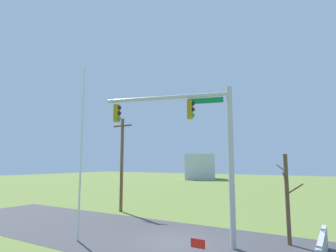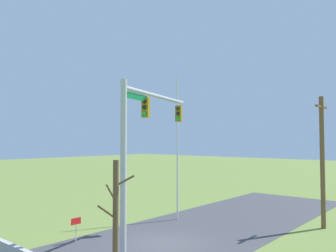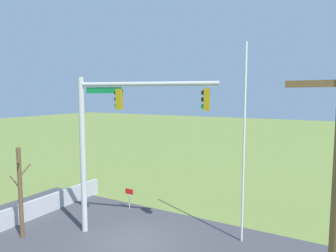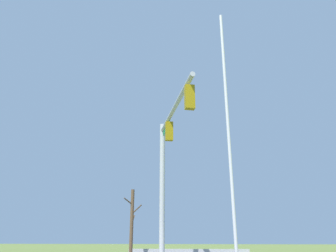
{
  "view_description": "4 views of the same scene",
  "coord_description": "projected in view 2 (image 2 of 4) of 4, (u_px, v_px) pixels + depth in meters",
  "views": [
    {
      "loc": [
        7.25,
        -12.77,
        3.95
      ],
      "look_at": [
        -0.54,
        0.03,
        5.9
      ],
      "focal_mm": 29.91,
      "sensor_mm": 36.0,
      "label": 1
    },
    {
      "loc": [
        12.58,
        11.19,
        5.03
      ],
      "look_at": [
        -0.93,
        -0.38,
        5.8
      ],
      "focal_mm": 36.24,
      "sensor_mm": 36.0,
      "label": 2
    },
    {
      "loc": [
        -8.13,
        11.1,
        6.81
      ],
      "look_at": [
        -1.13,
        -1.22,
        5.38
      ],
      "focal_mm": 32.67,
      "sensor_mm": 36.0,
      "label": 3
    },
    {
      "loc": [
        -13.83,
        -1.49,
        1.66
      ],
      "look_at": [
        0.13,
        -0.23,
        6.62
      ],
      "focal_mm": 33.84,
      "sensor_mm": 36.0,
      "label": 4
    }
  ],
  "objects": [
    {
      "name": "ground_plane",
      "position": [
        162.0,
        243.0,
        16.6
      ],
      "size": [
        160.0,
        160.0,
        0.0
      ],
      "primitive_type": "plane",
      "color": "olive"
    },
    {
      "name": "road_surface",
      "position": [
        207.0,
        227.0,
        19.63
      ],
      "size": [
        28.0,
        8.0,
        0.01
      ],
      "primitive_type": "cube",
      "color": "#3D3D42",
      "rests_on": "ground_plane"
    },
    {
      "name": "signal_mast",
      "position": [
        142.0,
        135.0,
        15.95
      ],
      "size": [
        6.5,
        2.03,
        7.67
      ],
      "color": "#B2B5BA",
      "rests_on": "ground_plane"
    },
    {
      "name": "flagpole",
      "position": [
        177.0,
        148.0,
        21.74
      ],
      "size": [
        0.1,
        0.1,
        9.16
      ],
      "primitive_type": "cylinder",
      "color": "silver",
      "rests_on": "ground_plane"
    },
    {
      "name": "utility_pole",
      "position": [
        322.0,
        159.0,
        19.6
      ],
      "size": [
        1.9,
        0.26,
        7.61
      ],
      "color": "brown",
      "rests_on": "ground_plane"
    },
    {
      "name": "bare_tree",
      "position": [
        115.0,
        223.0,
        11.45
      ],
      "size": [
        1.27,
        1.02,
        4.37
      ],
      "color": "brown",
      "rests_on": "ground_plane"
    },
    {
      "name": "open_sign",
      "position": [
        76.0,
        224.0,
        16.7
      ],
      "size": [
        0.56,
        0.04,
        1.22
      ],
      "color": "silver",
      "rests_on": "ground_plane"
    }
  ]
}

